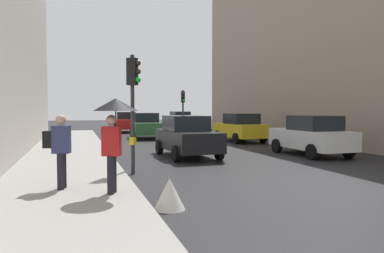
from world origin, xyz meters
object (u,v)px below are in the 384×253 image
at_px(traffic_light_near_right, 133,92).
at_px(car_yellow_taxi, 240,128).
at_px(car_dark_suv, 187,136).
at_px(warning_sign_triangle, 170,194).
at_px(car_white_compact, 312,135).
at_px(traffic_light_far_median, 183,104).
at_px(pedestrian_with_umbrella, 114,119).
at_px(car_red_sedan, 126,122).
at_px(car_silver_hatchback, 180,120).
at_px(pedestrian_with_grey_backpack, 59,147).
at_px(car_green_estate, 146,126).

xyz_separation_m(traffic_light_near_right, car_yellow_taxi, (8.06, 9.86, -1.70)).
height_order(car_dark_suv, warning_sign_triangle, car_dark_suv).
distance_m(traffic_light_near_right, car_white_compact, 8.78).
xyz_separation_m(traffic_light_far_median, pedestrian_with_umbrella, (-6.93, -19.07, -0.55)).
relative_size(car_red_sedan, car_silver_hatchback, 1.01).
distance_m(car_silver_hatchback, warning_sign_triangle, 30.97).
xyz_separation_m(car_yellow_taxi, car_silver_hatchback, (0.30, 15.54, 0.00)).
height_order(traffic_light_far_median, pedestrian_with_grey_backpack, traffic_light_far_median).
height_order(traffic_light_far_median, car_dark_suv, traffic_light_far_median).
bearing_deg(car_silver_hatchback, traffic_light_far_median, -103.58).
bearing_deg(warning_sign_triangle, traffic_light_near_right, 91.16).
bearing_deg(warning_sign_triangle, car_silver_hatchback, 74.51).
bearing_deg(traffic_light_far_median, car_dark_suv, -104.86).
height_order(car_dark_suv, pedestrian_with_grey_backpack, pedestrian_with_grey_backpack).
height_order(car_yellow_taxi, pedestrian_with_grey_backpack, pedestrian_with_grey_backpack).
relative_size(car_green_estate, car_dark_suv, 1.01).
distance_m(traffic_light_far_median, pedestrian_with_umbrella, 20.30).
relative_size(traffic_light_far_median, warning_sign_triangle, 5.32).
relative_size(traffic_light_near_right, car_dark_suv, 0.88).
relative_size(traffic_light_near_right, car_white_compact, 0.88).
xyz_separation_m(car_dark_suv, pedestrian_with_umbrella, (-3.73, -7.01, 0.96)).
bearing_deg(warning_sign_triangle, pedestrian_with_umbrella, 131.03).
distance_m(car_yellow_taxi, car_dark_suv, 8.07).
bearing_deg(car_yellow_taxi, warning_sign_triangle, -119.13).
distance_m(traffic_light_far_median, warning_sign_triangle, 21.16).
bearing_deg(traffic_light_near_right, car_dark_suv, 52.61).
bearing_deg(car_red_sedan, car_white_compact, -73.35).
xyz_separation_m(traffic_light_near_right, pedestrian_with_umbrella, (-0.90, -3.30, -0.74)).
height_order(car_silver_hatchback, car_white_compact, same).
bearing_deg(car_white_compact, warning_sign_triangle, -139.35).
bearing_deg(car_dark_suv, car_red_sedan, 91.04).
distance_m(car_red_sedan, car_dark_suv, 17.98).
bearing_deg(car_white_compact, car_silver_hatchback, 89.66).
relative_size(car_yellow_taxi, pedestrian_with_grey_backpack, 2.42).
distance_m(car_white_compact, pedestrian_with_grey_backpack, 11.47).
bearing_deg(warning_sign_triangle, car_dark_suv, 71.38).
height_order(car_yellow_taxi, car_red_sedan, same).
bearing_deg(car_dark_suv, car_white_compact, -12.11).
bearing_deg(car_green_estate, car_dark_suv, -90.60).
xyz_separation_m(car_red_sedan, warning_sign_triangle, (-2.42, -26.12, -0.55)).
distance_m(car_silver_hatchback, car_green_estate, 12.44).
bearing_deg(pedestrian_with_umbrella, car_green_estate, 77.61).
bearing_deg(warning_sign_triangle, car_yellow_taxi, 60.87).
distance_m(traffic_light_far_median, car_dark_suv, 12.57).
distance_m(car_red_sedan, warning_sign_triangle, 26.23).
distance_m(pedestrian_with_grey_backpack, warning_sign_triangle, 3.09).
height_order(traffic_light_far_median, car_red_sedan, traffic_light_far_median).
height_order(traffic_light_near_right, car_yellow_taxi, traffic_light_near_right).
bearing_deg(car_green_estate, traffic_light_near_right, -101.71).
height_order(car_green_estate, car_dark_suv, same).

